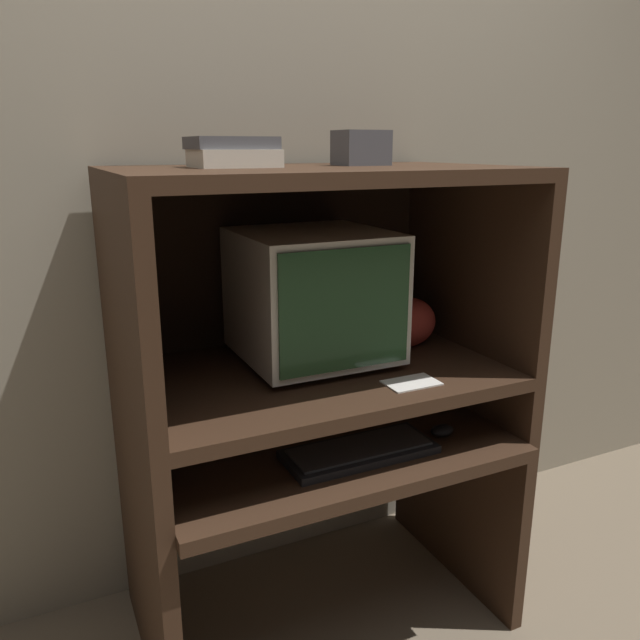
# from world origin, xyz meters

# --- Properties ---
(wall_back) EXTENTS (6.00, 0.06, 2.60)m
(wall_back) POSITION_xyz_m (0.00, 0.71, 1.30)
(wall_back) COLOR gray
(wall_back) RESTS_ON ground_plane
(desk_base) EXTENTS (1.05, 0.68, 0.62)m
(desk_base) POSITION_xyz_m (0.00, 0.27, 0.39)
(desk_base) COLOR #382316
(desk_base) RESTS_ON ground_plane
(desk_monitor_shelf) EXTENTS (1.05, 0.65, 0.19)m
(desk_monitor_shelf) POSITION_xyz_m (0.00, 0.32, 0.76)
(desk_monitor_shelf) COLOR #382316
(desk_monitor_shelf) RESTS_ON desk_base
(hutch_upper) EXTENTS (1.05, 0.65, 0.54)m
(hutch_upper) POSITION_xyz_m (0.00, 0.36, 1.18)
(hutch_upper) COLOR #382316
(hutch_upper) RESTS_ON desk_monitor_shelf
(crt_monitor) EXTENTS (0.40, 0.41, 0.37)m
(crt_monitor) POSITION_xyz_m (0.01, 0.39, 1.00)
(crt_monitor) COLOR beige
(crt_monitor) RESTS_ON desk_monitor_shelf
(keyboard) EXTENTS (0.40, 0.17, 0.03)m
(keyboard) POSITION_xyz_m (0.03, 0.14, 0.63)
(keyboard) COLOR black
(keyboard) RESTS_ON desk_base
(mouse) EXTENTS (0.07, 0.05, 0.03)m
(mouse) POSITION_xyz_m (0.30, 0.14, 0.63)
(mouse) COLOR black
(mouse) RESTS_ON desk_base
(snack_bag) EXTENTS (0.18, 0.14, 0.15)m
(snack_bag) POSITION_xyz_m (0.33, 0.39, 0.88)
(snack_bag) COLOR #BC382D
(snack_bag) RESTS_ON desk_monitor_shelf
(book_stack) EXTENTS (0.20, 0.18, 0.07)m
(book_stack) POSITION_xyz_m (-0.21, 0.38, 1.38)
(book_stack) COLOR beige
(book_stack) RESTS_ON hutch_upper
(paper_card) EXTENTS (0.14, 0.09, 0.00)m
(paper_card) POSITION_xyz_m (0.17, 0.11, 0.81)
(paper_card) COLOR white
(paper_card) RESTS_ON desk_monitor_shelf
(storage_box) EXTENTS (0.13, 0.11, 0.09)m
(storage_box) POSITION_xyz_m (0.15, 0.38, 1.39)
(storage_box) COLOR #4C4C51
(storage_box) RESTS_ON hutch_upper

